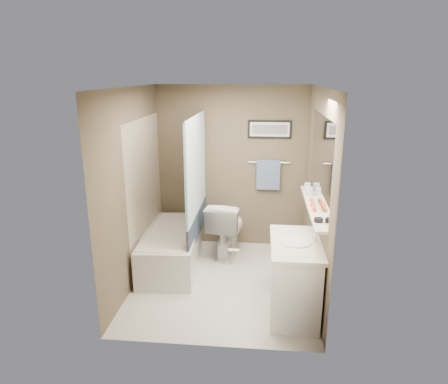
# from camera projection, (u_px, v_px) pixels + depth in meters

# --- Properties ---
(ground) EXTENTS (2.50, 2.50, 0.00)m
(ground) POSITION_uv_depth(u_px,v_px,m) (223.00, 282.00, 5.07)
(ground) COLOR silver
(ground) RESTS_ON ground
(ceiling) EXTENTS (2.20, 2.50, 0.04)m
(ceiling) POSITION_uv_depth(u_px,v_px,m) (223.00, 89.00, 4.39)
(ceiling) COLOR silver
(ceiling) RESTS_ON wall_back
(wall_back) EXTENTS (2.20, 0.04, 2.40)m
(wall_back) POSITION_uv_depth(u_px,v_px,m) (231.00, 168.00, 5.90)
(wall_back) COLOR brown
(wall_back) RESTS_ON ground
(wall_front) EXTENTS (2.20, 0.04, 2.40)m
(wall_front) POSITION_uv_depth(u_px,v_px,m) (209.00, 231.00, 3.56)
(wall_front) COLOR brown
(wall_front) RESTS_ON ground
(wall_left) EXTENTS (0.04, 2.50, 2.40)m
(wall_left) POSITION_uv_depth(u_px,v_px,m) (134.00, 189.00, 4.83)
(wall_left) COLOR brown
(wall_left) RESTS_ON ground
(wall_right) EXTENTS (0.04, 2.50, 2.40)m
(wall_right) POSITION_uv_depth(u_px,v_px,m) (315.00, 194.00, 4.63)
(wall_right) COLOR brown
(wall_right) RESTS_ON ground
(tile_surround) EXTENTS (0.02, 1.55, 2.00)m
(tile_surround) POSITION_uv_depth(u_px,v_px,m) (146.00, 193.00, 5.37)
(tile_surround) COLOR beige
(tile_surround) RESTS_ON wall_left
(curtain_rod) EXTENTS (0.02, 1.55, 0.02)m
(curtain_rod) POSITION_uv_depth(u_px,v_px,m) (195.00, 115.00, 5.00)
(curtain_rod) COLOR silver
(curtain_rod) RESTS_ON wall_left
(curtain_upper) EXTENTS (0.03, 1.45, 1.28)m
(curtain_upper) POSITION_uv_depth(u_px,v_px,m) (196.00, 165.00, 5.19)
(curtain_upper) COLOR white
(curtain_upper) RESTS_ON curtain_rod
(curtain_lower) EXTENTS (0.03, 1.45, 0.36)m
(curtain_lower) POSITION_uv_depth(u_px,v_px,m) (197.00, 224.00, 5.42)
(curtain_lower) COLOR #27384A
(curtain_lower) RESTS_ON curtain_rod
(mirror) EXTENTS (0.02, 1.60, 1.00)m
(mirror) POSITION_uv_depth(u_px,v_px,m) (320.00, 161.00, 4.37)
(mirror) COLOR silver
(mirror) RESTS_ON wall_right
(shelf) EXTENTS (0.12, 1.60, 0.03)m
(shelf) POSITION_uv_depth(u_px,v_px,m) (312.00, 206.00, 4.52)
(shelf) COLOR silver
(shelf) RESTS_ON wall_right
(towel_bar) EXTENTS (0.60, 0.02, 0.02)m
(towel_bar) POSITION_uv_depth(u_px,v_px,m) (269.00, 162.00, 5.81)
(towel_bar) COLOR silver
(towel_bar) RESTS_ON wall_back
(towel) EXTENTS (0.34, 0.05, 0.44)m
(towel) POSITION_uv_depth(u_px,v_px,m) (268.00, 175.00, 5.84)
(towel) COLOR #869BC3
(towel) RESTS_ON towel_bar
(art_frame) EXTENTS (0.62, 0.02, 0.26)m
(art_frame) POSITION_uv_depth(u_px,v_px,m) (270.00, 129.00, 5.69)
(art_frame) COLOR black
(art_frame) RESTS_ON wall_back
(art_mat) EXTENTS (0.56, 0.00, 0.20)m
(art_mat) POSITION_uv_depth(u_px,v_px,m) (270.00, 129.00, 5.68)
(art_mat) COLOR white
(art_mat) RESTS_ON art_frame
(art_image) EXTENTS (0.50, 0.00, 0.13)m
(art_image) POSITION_uv_depth(u_px,v_px,m) (270.00, 129.00, 5.67)
(art_image) COLOR #595959
(art_image) RESTS_ON art_mat
(door) EXTENTS (0.80, 0.02, 2.00)m
(door) POSITION_uv_depth(u_px,v_px,m) (270.00, 254.00, 3.55)
(door) COLOR silver
(door) RESTS_ON wall_front
(door_handle) EXTENTS (0.10, 0.02, 0.02)m
(door_handle) POSITION_uv_depth(u_px,v_px,m) (234.00, 250.00, 3.63)
(door_handle) COLOR silver
(door_handle) RESTS_ON door
(bathtub) EXTENTS (0.80, 1.55, 0.50)m
(bathtub) POSITION_uv_depth(u_px,v_px,m) (171.00, 248.00, 5.46)
(bathtub) COLOR silver
(bathtub) RESTS_ON ground
(tub_rim) EXTENTS (0.56, 1.36, 0.02)m
(tub_rim) POSITION_uv_depth(u_px,v_px,m) (171.00, 231.00, 5.38)
(tub_rim) COLOR white
(tub_rim) RESTS_ON bathtub
(toilet) EXTENTS (0.56, 0.86, 0.83)m
(toilet) POSITION_uv_depth(u_px,v_px,m) (227.00, 227.00, 5.75)
(toilet) COLOR white
(toilet) RESTS_ON ground
(vanity) EXTENTS (0.54, 0.92, 0.80)m
(vanity) POSITION_uv_depth(u_px,v_px,m) (295.00, 279.00, 4.33)
(vanity) COLOR white
(vanity) RESTS_ON ground
(countertop) EXTENTS (0.54, 0.96, 0.04)m
(countertop) POSITION_uv_depth(u_px,v_px,m) (296.00, 244.00, 4.21)
(countertop) COLOR silver
(countertop) RESTS_ON vanity
(sink_basin) EXTENTS (0.34, 0.34, 0.01)m
(sink_basin) POSITION_uv_depth(u_px,v_px,m) (296.00, 241.00, 4.20)
(sink_basin) COLOR white
(sink_basin) RESTS_ON countertop
(faucet_spout) EXTENTS (0.02, 0.02, 0.10)m
(faucet_spout) POSITION_uv_depth(u_px,v_px,m) (315.00, 238.00, 4.17)
(faucet_spout) COLOR silver
(faucet_spout) RESTS_ON countertop
(faucet_knob) EXTENTS (0.05, 0.05, 0.05)m
(faucet_knob) POSITION_uv_depth(u_px,v_px,m) (314.00, 236.00, 4.27)
(faucet_knob) COLOR white
(faucet_knob) RESTS_ON countertop
(candle_bowl_near) EXTENTS (0.09, 0.09, 0.04)m
(candle_bowl_near) POSITION_uv_depth(u_px,v_px,m) (319.00, 220.00, 4.00)
(candle_bowl_near) COLOR black
(candle_bowl_near) RESTS_ON shelf
(hair_brush_front) EXTENTS (0.05, 0.22, 0.04)m
(hair_brush_front) POSITION_uv_depth(u_px,v_px,m) (314.00, 207.00, 4.38)
(hair_brush_front) COLOR #DE4D1F
(hair_brush_front) RESTS_ON shelf
(hair_brush_back) EXTENTS (0.06, 0.22, 0.04)m
(hair_brush_back) POSITION_uv_depth(u_px,v_px,m) (312.00, 202.00, 4.55)
(hair_brush_back) COLOR #D24C1D
(hair_brush_back) RESTS_ON shelf
(pink_comb) EXTENTS (0.04, 0.16, 0.01)m
(pink_comb) POSITION_uv_depth(u_px,v_px,m) (310.00, 199.00, 4.73)
(pink_comb) COLOR #CA7C9E
(pink_comb) RESTS_ON shelf
(glass_jar) EXTENTS (0.08, 0.08, 0.10)m
(glass_jar) POSITION_uv_depth(u_px,v_px,m) (307.00, 187.00, 5.05)
(glass_jar) COLOR silver
(glass_jar) RESTS_ON shelf
(soap_bottle) EXTENTS (0.07, 0.07, 0.14)m
(soap_bottle) POSITION_uv_depth(u_px,v_px,m) (309.00, 189.00, 4.87)
(soap_bottle) COLOR #999999
(soap_bottle) RESTS_ON shelf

